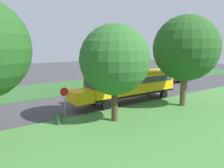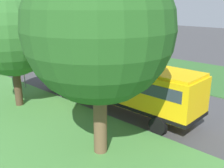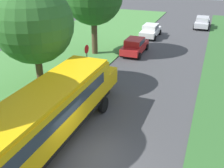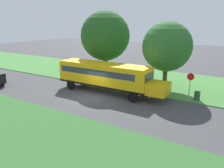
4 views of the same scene
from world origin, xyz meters
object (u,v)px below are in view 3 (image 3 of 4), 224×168
object	(u,v)px
car_red_nearest	(135,45)
car_silver_furthest	(202,22)
car_white_middle	(151,30)
oak_tree_roadside_mid	(32,24)
school_bus	(48,112)
trash_bin	(87,69)
stop_sign	(87,57)

from	to	relation	value
car_red_nearest	car_silver_furthest	bearing A→B (deg)	68.34
car_white_middle	oak_tree_roadside_mid	xyz separation A→B (m)	(-4.00, -17.31, 3.99)
school_bus	car_white_middle	xyz separation A→B (m)	(-0.20, 22.33, -1.05)
oak_tree_roadside_mid	car_silver_furthest	bearing A→B (deg)	68.69
car_silver_furthest	trash_bin	bearing A→B (deg)	-110.77
school_bus	car_silver_furthest	world-z (taller)	school_bus
school_bus	stop_sign	xyz separation A→B (m)	(-2.00, 8.36, -0.19)
school_bus	stop_sign	distance (m)	8.60
school_bus	oak_tree_roadside_mid	xyz separation A→B (m)	(-4.20, 5.02, 2.94)
car_red_nearest	oak_tree_roadside_mid	xyz separation A→B (m)	(-4.00, -10.52, 3.99)
car_white_middle	car_red_nearest	bearing A→B (deg)	-90.00
car_red_nearest	car_white_middle	bearing A→B (deg)	90.00
car_silver_furthest	trash_bin	size ratio (longest dim) A/B	4.89
oak_tree_roadside_mid	stop_sign	world-z (taller)	oak_tree_roadside_mid
oak_tree_roadside_mid	car_white_middle	bearing A→B (deg)	76.98
car_white_middle	trash_bin	world-z (taller)	car_white_middle
car_red_nearest	school_bus	bearing A→B (deg)	-89.28
car_white_middle	stop_sign	bearing A→B (deg)	-97.34
car_white_middle	oak_tree_roadside_mid	distance (m)	18.21
car_red_nearest	car_silver_furthest	world-z (taller)	same
car_red_nearest	car_silver_furthest	xyz separation A→B (m)	(5.60, 14.10, 0.00)
car_red_nearest	car_white_middle	world-z (taller)	same
car_red_nearest	trash_bin	bearing A→B (deg)	-108.78
school_bus	car_white_middle	size ratio (longest dim) A/B	2.82
car_white_middle	car_silver_furthest	bearing A→B (deg)	52.53
stop_sign	school_bus	bearing A→B (deg)	-76.57
car_silver_furthest	oak_tree_roadside_mid	size ratio (longest dim) A/B	0.58
car_red_nearest	oak_tree_roadside_mid	distance (m)	11.94
stop_sign	trash_bin	bearing A→B (deg)	119.84
car_red_nearest	trash_bin	distance (m)	6.86
school_bus	stop_sign	world-z (taller)	school_bus
car_silver_furthest	stop_sign	size ratio (longest dim) A/B	1.61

